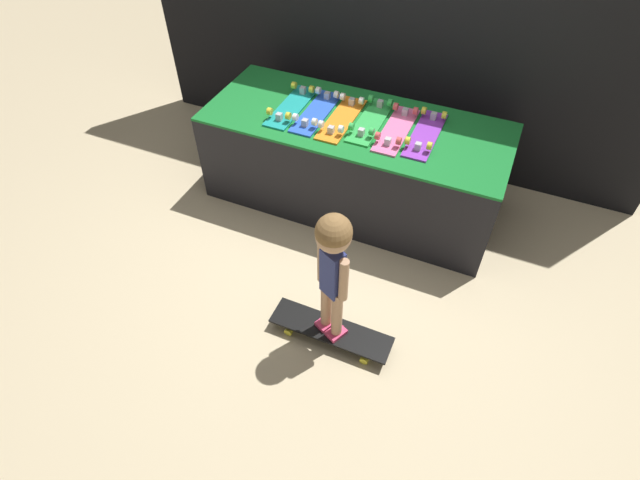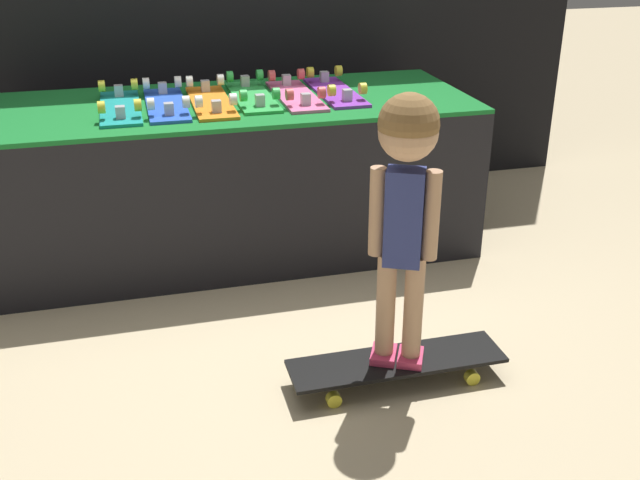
{
  "view_description": "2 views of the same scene",
  "coord_description": "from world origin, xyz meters",
  "px_view_note": "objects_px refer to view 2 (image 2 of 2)",
  "views": [
    {
      "loc": [
        1.0,
        -2.41,
        2.72
      ],
      "look_at": [
        0.1,
        -0.34,
        0.37
      ],
      "focal_mm": 28.0,
      "sensor_mm": 36.0,
      "label": 1
    },
    {
      "loc": [
        -0.47,
        -2.88,
        1.58
      ],
      "look_at": [
        0.17,
        -0.41,
        0.42
      ],
      "focal_mm": 42.0,
      "sensor_mm": 36.0,
      "label": 2
    }
  ],
  "objects_px": {
    "skateboard_orange_on_rack": "(211,100)",
    "skateboard_green_on_rack": "(252,94)",
    "skateboard_purple_on_rack": "(335,90)",
    "child": "(406,182)",
    "skateboard_pink_on_rack": "(296,93)",
    "skateboard_blue_on_rack": "(166,102)",
    "skateboard_on_floor": "(397,363)",
    "skateboard_teal_on_rack": "(120,105)"
  },
  "relations": [
    {
      "from": "skateboard_orange_on_rack",
      "to": "skateboard_green_on_rack",
      "type": "bearing_deg",
      "value": 15.83
    },
    {
      "from": "skateboard_orange_on_rack",
      "to": "skateboard_purple_on_rack",
      "type": "distance_m",
      "value": 0.61
    },
    {
      "from": "child",
      "to": "skateboard_pink_on_rack",
      "type": "bearing_deg",
      "value": 118.31
    },
    {
      "from": "skateboard_blue_on_rack",
      "to": "skateboard_orange_on_rack",
      "type": "height_order",
      "value": "same"
    },
    {
      "from": "skateboard_purple_on_rack",
      "to": "skateboard_pink_on_rack",
      "type": "bearing_deg",
      "value": -172.29
    },
    {
      "from": "skateboard_blue_on_rack",
      "to": "skateboard_on_floor",
      "type": "xyz_separation_m",
      "value": [
        0.66,
        -1.29,
        -0.68
      ]
    },
    {
      "from": "skateboard_blue_on_rack",
      "to": "skateboard_green_on_rack",
      "type": "height_order",
      "value": "same"
    },
    {
      "from": "skateboard_teal_on_rack",
      "to": "skateboard_purple_on_rack",
      "type": "distance_m",
      "value": 1.01
    },
    {
      "from": "skateboard_pink_on_rack",
      "to": "skateboard_on_floor",
      "type": "height_order",
      "value": "skateboard_pink_on_rack"
    },
    {
      "from": "skateboard_orange_on_rack",
      "to": "child",
      "type": "distance_m",
      "value": 1.36
    },
    {
      "from": "skateboard_blue_on_rack",
      "to": "skateboard_pink_on_rack",
      "type": "height_order",
      "value": "same"
    },
    {
      "from": "skateboard_blue_on_rack",
      "to": "skateboard_purple_on_rack",
      "type": "bearing_deg",
      "value": 3.17
    },
    {
      "from": "skateboard_green_on_rack",
      "to": "skateboard_purple_on_rack",
      "type": "height_order",
      "value": "same"
    },
    {
      "from": "skateboard_teal_on_rack",
      "to": "skateboard_pink_on_rack",
      "type": "height_order",
      "value": "same"
    },
    {
      "from": "skateboard_blue_on_rack",
      "to": "skateboard_on_floor",
      "type": "relative_size",
      "value": 0.78
    },
    {
      "from": "skateboard_purple_on_rack",
      "to": "skateboard_on_floor",
      "type": "relative_size",
      "value": 0.78
    },
    {
      "from": "skateboard_blue_on_rack",
      "to": "child",
      "type": "xyz_separation_m",
      "value": [
        0.66,
        -1.29,
        0.01
      ]
    },
    {
      "from": "skateboard_blue_on_rack",
      "to": "skateboard_orange_on_rack",
      "type": "bearing_deg",
      "value": -2.16
    },
    {
      "from": "skateboard_purple_on_rack",
      "to": "child",
      "type": "height_order",
      "value": "child"
    },
    {
      "from": "skateboard_orange_on_rack",
      "to": "skateboard_purple_on_rack",
      "type": "bearing_deg",
      "value": 4.94
    },
    {
      "from": "skateboard_orange_on_rack",
      "to": "child",
      "type": "height_order",
      "value": "child"
    },
    {
      "from": "skateboard_green_on_rack",
      "to": "skateboard_on_floor",
      "type": "relative_size",
      "value": 0.78
    },
    {
      "from": "skateboard_pink_on_rack",
      "to": "child",
      "type": "bearing_deg",
      "value": -87.36
    },
    {
      "from": "skateboard_pink_on_rack",
      "to": "skateboard_purple_on_rack",
      "type": "xyz_separation_m",
      "value": [
        0.2,
        0.03,
        0.0
      ]
    },
    {
      "from": "skateboard_orange_on_rack",
      "to": "skateboard_on_floor",
      "type": "height_order",
      "value": "skateboard_orange_on_rack"
    },
    {
      "from": "skateboard_blue_on_rack",
      "to": "skateboard_pink_on_rack",
      "type": "bearing_deg",
      "value": 1.65
    },
    {
      "from": "skateboard_pink_on_rack",
      "to": "skateboard_purple_on_rack",
      "type": "distance_m",
      "value": 0.2
    },
    {
      "from": "skateboard_teal_on_rack",
      "to": "skateboard_green_on_rack",
      "type": "relative_size",
      "value": 1.0
    },
    {
      "from": "skateboard_green_on_rack",
      "to": "skateboard_purple_on_rack",
      "type": "distance_m",
      "value": 0.4
    },
    {
      "from": "skateboard_teal_on_rack",
      "to": "skateboard_pink_on_rack",
      "type": "relative_size",
      "value": 1.0
    },
    {
      "from": "skateboard_orange_on_rack",
      "to": "skateboard_on_floor",
      "type": "bearing_deg",
      "value": -70.1
    },
    {
      "from": "skateboard_blue_on_rack",
      "to": "child",
      "type": "height_order",
      "value": "child"
    },
    {
      "from": "skateboard_orange_on_rack",
      "to": "skateboard_green_on_rack",
      "type": "distance_m",
      "value": 0.21
    },
    {
      "from": "skateboard_purple_on_rack",
      "to": "skateboard_orange_on_rack",
      "type": "bearing_deg",
      "value": -175.06
    },
    {
      "from": "skateboard_blue_on_rack",
      "to": "child",
      "type": "distance_m",
      "value": 1.45
    },
    {
      "from": "skateboard_teal_on_rack",
      "to": "child",
      "type": "xyz_separation_m",
      "value": [
        0.86,
        -1.28,
        0.01
      ]
    },
    {
      "from": "skateboard_blue_on_rack",
      "to": "skateboard_on_floor",
      "type": "bearing_deg",
      "value": -62.69
    },
    {
      "from": "skateboard_pink_on_rack",
      "to": "skateboard_orange_on_rack",
      "type": "bearing_deg",
      "value": -176.45
    },
    {
      "from": "skateboard_blue_on_rack",
      "to": "child",
      "type": "relative_size",
      "value": 0.63
    },
    {
      "from": "skateboard_blue_on_rack",
      "to": "skateboard_on_floor",
      "type": "height_order",
      "value": "skateboard_blue_on_rack"
    },
    {
      "from": "skateboard_on_floor",
      "to": "skateboard_blue_on_rack",
      "type": "bearing_deg",
      "value": 117.31
    },
    {
      "from": "skateboard_green_on_rack",
      "to": "skateboard_purple_on_rack",
      "type": "bearing_deg",
      "value": -0.69
    }
  ]
}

